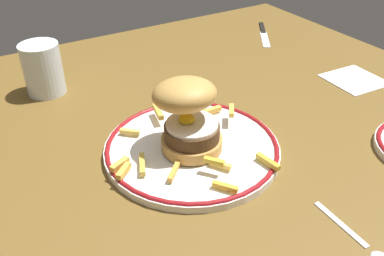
{
  "coord_description": "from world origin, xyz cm",
  "views": [
    {
      "loc": [
        -25.65,
        -50.35,
        40.37
      ],
      "look_at": [
        2.51,
        -3.87,
        4.6
      ],
      "focal_mm": 38.87,
      "sensor_mm": 36.0,
      "label": 1
    }
  ],
  "objects_px": {
    "burger": "(188,113)",
    "spoon": "(375,252)",
    "dinner_plate": "(192,147)",
    "water_glass": "(44,72)",
    "napkin": "(356,80)",
    "knife": "(263,32)"
  },
  "relations": [
    {
      "from": "spoon",
      "to": "napkin",
      "type": "bearing_deg",
      "value": 43.09
    },
    {
      "from": "burger",
      "to": "dinner_plate",
      "type": "bearing_deg",
      "value": -8.35
    },
    {
      "from": "knife",
      "to": "napkin",
      "type": "bearing_deg",
      "value": -92.65
    },
    {
      "from": "burger",
      "to": "water_glass",
      "type": "xyz_separation_m",
      "value": [
        -0.14,
        0.33,
        -0.03
      ]
    },
    {
      "from": "dinner_plate",
      "to": "burger",
      "type": "height_order",
      "value": "burger"
    },
    {
      "from": "dinner_plate",
      "to": "water_glass",
      "type": "relative_size",
      "value": 2.76
    },
    {
      "from": "knife",
      "to": "spoon",
      "type": "relative_size",
      "value": 1.18
    },
    {
      "from": "dinner_plate",
      "to": "spoon",
      "type": "relative_size",
      "value": 2.12
    },
    {
      "from": "water_glass",
      "to": "napkin",
      "type": "height_order",
      "value": "water_glass"
    },
    {
      "from": "burger",
      "to": "spoon",
      "type": "height_order",
      "value": "burger"
    },
    {
      "from": "dinner_plate",
      "to": "spoon",
      "type": "distance_m",
      "value": 0.3
    },
    {
      "from": "dinner_plate",
      "to": "water_glass",
      "type": "height_order",
      "value": "water_glass"
    },
    {
      "from": "knife",
      "to": "spoon",
      "type": "height_order",
      "value": "spoon"
    },
    {
      "from": "dinner_plate",
      "to": "knife",
      "type": "xyz_separation_m",
      "value": [
        0.45,
        0.36,
        -0.01
      ]
    },
    {
      "from": "dinner_plate",
      "to": "water_glass",
      "type": "distance_m",
      "value": 0.36
    },
    {
      "from": "dinner_plate",
      "to": "burger",
      "type": "xyz_separation_m",
      "value": [
        -0.01,
        0.0,
        0.07
      ]
    },
    {
      "from": "burger",
      "to": "spoon",
      "type": "bearing_deg",
      "value": -73.16
    },
    {
      "from": "spoon",
      "to": "water_glass",
      "type": "bearing_deg",
      "value": 110.21
    },
    {
      "from": "dinner_plate",
      "to": "knife",
      "type": "distance_m",
      "value": 0.57
    },
    {
      "from": "burger",
      "to": "water_glass",
      "type": "bearing_deg",
      "value": 113.12
    },
    {
      "from": "burger",
      "to": "napkin",
      "type": "xyz_separation_m",
      "value": [
        0.44,
        0.03,
        -0.07
      ]
    },
    {
      "from": "dinner_plate",
      "to": "knife",
      "type": "relative_size",
      "value": 1.8
    }
  ]
}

